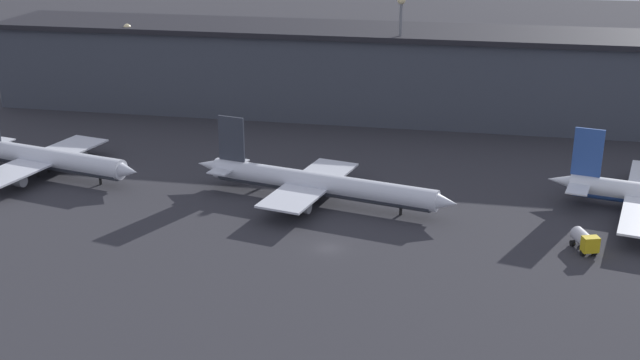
% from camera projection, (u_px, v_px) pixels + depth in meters
% --- Properties ---
extents(ground, '(600.00, 600.00, 0.00)m').
position_uv_depth(ground, '(328.00, 248.00, 121.30)').
color(ground, '#2D2D33').
extents(terminal_building, '(188.34, 23.51, 20.62)m').
position_uv_depth(terminal_building, '(387.00, 73.00, 187.88)').
color(terminal_building, '#3D424C').
rests_on(terminal_building, ground).
extents(airplane_0, '(40.55, 30.61, 14.19)m').
position_uv_depth(airplane_0, '(46.00, 158.00, 150.64)').
color(airplane_0, silver).
rests_on(airplane_0, ground).
extents(airplane_1, '(48.15, 27.36, 13.38)m').
position_uv_depth(airplane_1, '(318.00, 184.00, 138.17)').
color(airplane_1, silver).
rests_on(airplane_1, ground).
extents(service_vehicle_1, '(3.90, 5.78, 3.08)m').
position_uv_depth(service_vehicle_1, '(584.00, 240.00, 119.90)').
color(service_vehicle_1, gold).
rests_on(service_vehicle_1, ground).
extents(lamp_post_0, '(1.80, 1.80, 21.29)m').
position_uv_depth(lamp_post_0, '(129.00, 55.00, 189.56)').
color(lamp_post_0, slate).
rests_on(lamp_post_0, ground).
extents(lamp_post_1, '(1.80, 1.80, 29.21)m').
position_uv_depth(lamp_post_1, '(400.00, 47.00, 176.67)').
color(lamp_post_1, slate).
rests_on(lamp_post_1, ground).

